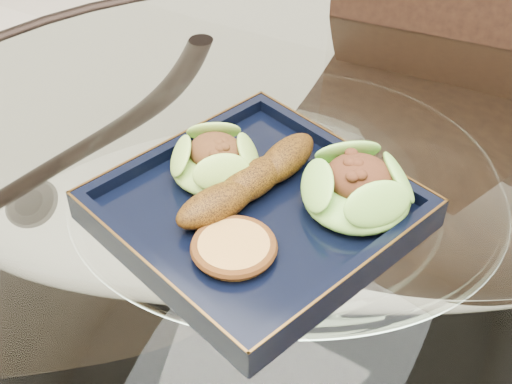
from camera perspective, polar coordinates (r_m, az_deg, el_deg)
The scene contains 7 objects.
dining_table at distance 0.86m, azimuth 2.08°, elevation -10.18°, with size 1.13×1.13×0.77m.
dining_chair at distance 1.14m, azimuth 12.43°, elevation -1.50°, with size 0.43×0.43×0.91m.
navy_plate at distance 0.72m, azimuth 0.00°, elevation -1.79°, with size 0.27×0.27×0.02m, color black.
lettuce_wrap_left at distance 0.75m, azimuth -3.30°, elevation 2.36°, with size 0.09×0.09×0.03m, color #5C8C28.
lettuce_wrap_right at distance 0.71m, azimuth 8.07°, elevation 0.07°, with size 0.11×0.11×0.04m, color #61A730.
roasted_plantain at distance 0.72m, azimuth -0.31°, elevation 0.94°, with size 0.18×0.04×0.03m, color #573209.
crumb_patty at distance 0.67m, azimuth -1.78°, elevation -4.53°, with size 0.07×0.07×0.01m, color #C69042.
Camera 1 is at (0.23, -0.49, 1.26)m, focal length 50.00 mm.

